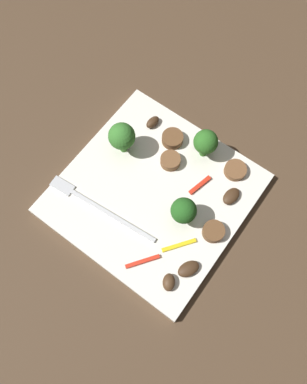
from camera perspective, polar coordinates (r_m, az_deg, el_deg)
ground_plane at (r=0.58m, az=-0.00°, el=-0.53°), size 1.40×1.40×0.00m
plate at (r=0.58m, az=-0.00°, el=-0.27°), size 0.26×0.26×0.01m
fork at (r=0.57m, az=-8.79°, el=-1.92°), size 0.18×0.03×0.00m
broccoli_floret_0 at (r=0.57m, az=-4.74°, el=8.21°), size 0.04×0.04×0.06m
broccoli_floret_1 at (r=0.57m, az=7.77°, el=7.34°), size 0.04×0.04×0.06m
broccoli_floret_2 at (r=0.53m, az=4.51°, el=-2.81°), size 0.04×0.04×0.05m
sausage_slice_0 at (r=0.58m, az=2.53°, el=4.69°), size 0.04×0.04×0.01m
sausage_slice_1 at (r=0.59m, az=12.08°, el=3.21°), size 0.05×0.05×0.01m
sausage_slice_2 at (r=0.55m, az=8.79°, el=-6.01°), size 0.04×0.04×0.01m
sausage_slice_3 at (r=0.60m, az=2.84°, el=7.94°), size 0.05×0.05×0.01m
mushroom_0 at (r=0.54m, az=5.24°, el=-11.33°), size 0.03×0.04×0.01m
mushroom_1 at (r=0.53m, az=2.30°, el=-13.29°), size 0.03×0.03×0.01m
mushroom_2 at (r=0.62m, az=-0.12°, el=10.36°), size 0.02×0.03×0.01m
mushroom_3 at (r=0.57m, az=11.51°, el=-0.61°), size 0.02×0.03×0.01m
pepper_strip_0 at (r=0.58m, az=6.92°, el=1.03°), size 0.02×0.04×0.00m
pepper_strip_1 at (r=0.55m, az=3.81°, el=-7.92°), size 0.03×0.04×0.00m
pepper_strip_3 at (r=0.54m, az=-1.65°, el=-10.29°), size 0.03×0.04×0.00m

